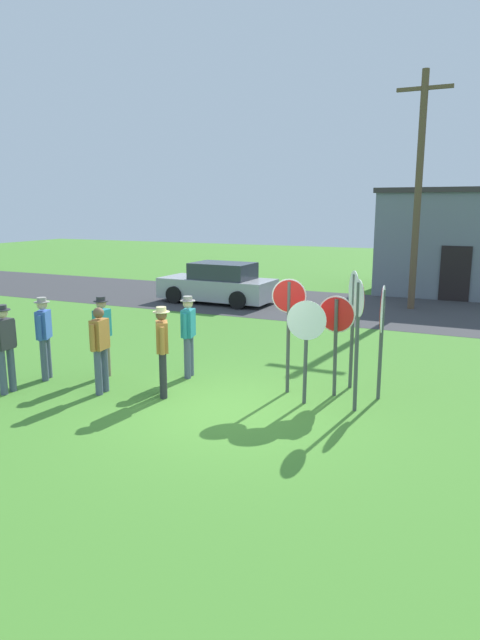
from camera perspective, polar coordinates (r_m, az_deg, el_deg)
The scene contains 17 objects.
ground_plane at distance 9.91m, azimuth -1.48°, elevation -9.31°, with size 80.00×80.00×0.00m, color #47842D.
street_asphalt at distance 19.97m, azimuth 12.26°, elevation 1.21°, with size 60.00×6.40×0.01m, color #38383A.
building_background at distance 24.81m, azimuth 21.99°, elevation 7.62°, with size 6.44×5.12×4.28m.
utility_pole at distance 20.08m, azimuth 18.07°, elevation 12.90°, with size 1.80×0.24×7.97m.
parked_car_on_street at distance 20.63m, azimuth -2.26°, elevation 3.73°, with size 4.36×2.13×1.51m.
stop_sign_far_back at distance 10.38m, azimuth 9.95°, elevation -0.94°, with size 0.70×0.16×1.95m.
stop_sign_tallest at distance 9.97m, azimuth 6.90°, elevation -1.51°, with size 0.72×0.17×1.91m.
stop_sign_leaning_right at distance 9.64m, azimuth 12.16°, elevation -0.45°, with size 0.30×0.58×2.35m.
stop_sign_nearest at distance 10.89m, azimuth 11.72°, elevation 1.28°, with size 0.39×0.82×2.35m.
stop_sign_center_cluster at distance 10.37m, azimuth 14.55°, elevation -0.19°, with size 0.10×0.87×2.16m.
stop_sign_rear_left at distance 10.45m, azimuth 5.08°, elevation 0.29°, with size 0.64×0.17×2.23m.
person_near_signs at distance 11.42m, azimuth -23.29°, elevation -2.28°, with size 0.31×0.57×1.74m.
person_holding_notes at distance 11.54m, azimuth -5.39°, elevation -1.22°, with size 0.31×0.56×1.74m.
person_in_dark_shirt at distance 11.81m, azimuth -14.11°, elevation -1.23°, with size 0.32×0.57×1.74m.
person_with_sunhat at distance 12.04m, azimuth -19.71°, elevation -1.32°, with size 0.35×0.53×1.74m.
person_on_left at distance 10.83m, azimuth -14.35°, elevation -2.58°, with size 0.25×0.57×1.69m.
person_in_teal at distance 10.40m, azimuth -8.09°, elevation -2.73°, with size 0.38×0.49×1.74m.
Camera 1 is at (4.04, -8.32, 3.56)m, focal length 30.75 mm.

